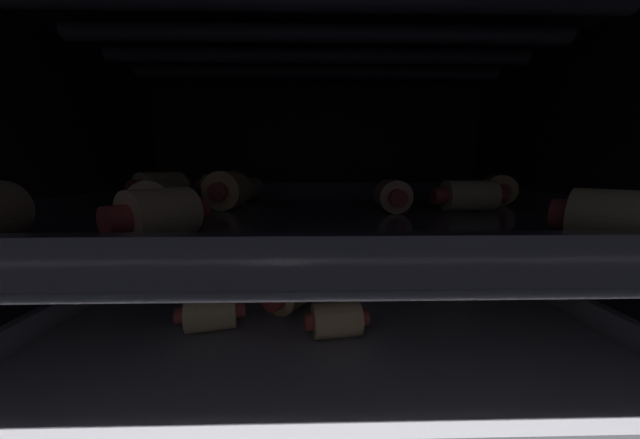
% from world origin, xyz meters
% --- Properties ---
extents(ground_plane, '(0.57, 0.53, 0.01)m').
position_xyz_m(ground_plane, '(0.00, 0.00, -0.01)').
color(ground_plane, black).
extents(oven_wall_back, '(0.57, 0.01, 0.39)m').
position_xyz_m(oven_wall_back, '(0.00, 0.26, 0.20)').
color(oven_wall_back, black).
rests_on(oven_wall_back, ground_plane).
extents(oven_wall_left, '(0.01, 0.50, 0.39)m').
position_xyz_m(oven_wall_left, '(-0.28, 0.00, 0.20)').
color(oven_wall_left, black).
rests_on(oven_wall_left, ground_plane).
extents(oven_wall_right, '(0.01, 0.50, 0.39)m').
position_xyz_m(oven_wall_right, '(0.28, 0.00, 0.20)').
color(oven_wall_right, black).
rests_on(oven_wall_right, ground_plane).
extents(heating_element, '(0.44, 0.24, 0.02)m').
position_xyz_m(heating_element, '(0.00, 0.00, 0.37)').
color(heating_element, '#333338').
extents(oven_rack_lower, '(0.52, 0.49, 0.01)m').
position_xyz_m(oven_rack_lower, '(0.00, 0.00, 0.12)').
color(oven_rack_lower, slate).
extents(baking_tray_lower, '(0.43, 0.38, 0.03)m').
position_xyz_m(baking_tray_lower, '(0.00, 0.00, 0.13)').
color(baking_tray_lower, gray).
rests_on(baking_tray_lower, oven_rack_lower).
extents(pig_in_blanket_lower_0, '(0.04, 0.06, 0.03)m').
position_xyz_m(pig_in_blanket_lower_0, '(0.03, 0.09, 0.15)').
color(pig_in_blanket_lower_0, '#E1C783').
rests_on(pig_in_blanket_lower_0, baking_tray_lower).
extents(pig_in_blanket_lower_1, '(0.05, 0.05, 0.03)m').
position_xyz_m(pig_in_blanket_lower_1, '(0.17, 0.07, 0.15)').
color(pig_in_blanket_lower_1, '#E2B083').
rests_on(pig_in_blanket_lower_1, baking_tray_lower).
extents(pig_in_blanket_lower_2, '(0.05, 0.03, 0.03)m').
position_xyz_m(pig_in_blanket_lower_2, '(0.01, -0.08, 0.14)').
color(pig_in_blanket_lower_2, '#DEB379').
rests_on(pig_in_blanket_lower_2, baking_tray_lower).
extents(pig_in_blanket_lower_3, '(0.05, 0.03, 0.03)m').
position_xyz_m(pig_in_blanket_lower_3, '(0.09, 0.16, 0.15)').
color(pig_in_blanket_lower_3, '#E7C47F').
rests_on(pig_in_blanket_lower_3, baking_tray_lower).
extents(pig_in_blanket_lower_4, '(0.05, 0.04, 0.03)m').
position_xyz_m(pig_in_blanket_lower_4, '(0.12, -0.01, 0.15)').
color(pig_in_blanket_lower_4, '#DDC577').
rests_on(pig_in_blanket_lower_4, baking_tray_lower).
extents(pig_in_blanket_lower_5, '(0.04, 0.06, 0.03)m').
position_xyz_m(pig_in_blanket_lower_5, '(-0.05, 0.12, 0.15)').
color(pig_in_blanket_lower_5, '#ECBA6E').
rests_on(pig_in_blanket_lower_5, baking_tray_lower).
extents(pig_in_blanket_lower_6, '(0.05, 0.03, 0.03)m').
position_xyz_m(pig_in_blanket_lower_6, '(-0.09, -0.07, 0.15)').
color(pig_in_blanket_lower_6, '#DDBF85').
rests_on(pig_in_blanket_lower_6, baking_tray_lower).
extents(pig_in_blanket_lower_7, '(0.05, 0.03, 0.03)m').
position_xyz_m(pig_in_blanket_lower_7, '(-0.09, 0.06, 0.15)').
color(pig_in_blanket_lower_7, '#E2B271').
rests_on(pig_in_blanket_lower_7, baking_tray_lower).
extents(pig_in_blanket_lower_8, '(0.04, 0.05, 0.03)m').
position_xyz_m(pig_in_blanket_lower_8, '(-0.13, 0.07, 0.15)').
color(pig_in_blanket_lower_8, '#D6BA78').
rests_on(pig_in_blanket_lower_8, baking_tray_lower).
extents(pig_in_blanket_lower_9, '(0.04, 0.05, 0.03)m').
position_xyz_m(pig_in_blanket_lower_9, '(-0.04, 0.05, 0.15)').
color(pig_in_blanket_lower_9, '#DFC179').
rests_on(pig_in_blanket_lower_9, baking_tray_lower).
extents(pig_in_blanket_lower_10, '(0.04, 0.05, 0.03)m').
position_xyz_m(pig_in_blanket_lower_10, '(-0.03, -0.04, 0.15)').
color(pig_in_blanket_lower_10, '#ECC77A').
rests_on(pig_in_blanket_lower_10, baking_tray_lower).
extents(oven_rack_upper, '(0.52, 0.49, 0.01)m').
position_xyz_m(oven_rack_upper, '(0.00, -0.00, 0.21)').
color(oven_rack_upper, slate).
extents(baking_tray_upper, '(0.43, 0.38, 0.02)m').
position_xyz_m(baking_tray_upper, '(0.00, 0.00, 0.22)').
color(baking_tray_upper, '#4C4C51').
rests_on(baking_tray_upper, oven_rack_upper).
extents(pig_in_blanket_upper_0, '(0.05, 0.06, 0.03)m').
position_xyz_m(pig_in_blanket_upper_0, '(-0.15, 0.01, 0.23)').
color(pig_in_blanket_upper_0, '#E9C877').
rests_on(pig_in_blanket_upper_0, baking_tray_upper).
extents(pig_in_blanket_upper_1, '(0.06, 0.03, 0.03)m').
position_xyz_m(pig_in_blanket_upper_1, '(0.12, -0.04, 0.23)').
color(pig_in_blanket_upper_1, '#D5B97D').
rests_on(pig_in_blanket_upper_1, baking_tray_upper).
extents(pig_in_blanket_upper_2, '(0.04, 0.06, 0.03)m').
position_xyz_m(pig_in_blanket_upper_2, '(0.18, 0.02, 0.23)').
color(pig_in_blanket_upper_2, '#D7BF6E').
rests_on(pig_in_blanket_upper_2, baking_tray_upper).
extents(pig_in_blanket_upper_3, '(0.03, 0.06, 0.03)m').
position_xyz_m(pig_in_blanket_upper_3, '(-0.11, -0.08, 0.23)').
color(pig_in_blanket_upper_3, '#DAC183').
rests_on(pig_in_blanket_upper_3, baking_tray_upper).
extents(pig_in_blanket_upper_4, '(0.04, 0.05, 0.03)m').
position_xyz_m(pig_in_blanket_upper_4, '(0.13, -0.16, 0.23)').
color(pig_in_blanket_upper_4, '#D6C67B').
rests_on(pig_in_blanket_upper_4, baking_tray_upper).
extents(pig_in_blanket_upper_5, '(0.03, 0.05, 0.03)m').
position_xyz_m(pig_in_blanket_upper_5, '(0.06, -0.04, 0.23)').
color(pig_in_blanket_upper_5, '#E6B97B').
rests_on(pig_in_blanket_upper_5, baking_tray_upper).
extents(pig_in_blanket_upper_6, '(0.05, 0.03, 0.03)m').
position_xyz_m(pig_in_blanket_upper_6, '(-0.13, 0.11, 0.23)').
color(pig_in_blanket_upper_6, '#DABC7B').
rests_on(pig_in_blanket_upper_6, baking_tray_upper).
extents(pig_in_blanket_upper_7, '(0.04, 0.05, 0.03)m').
position_xyz_m(pig_in_blanket_upper_7, '(-0.09, -0.14, 0.23)').
color(pig_in_blanket_upper_7, '#DDBD7E').
rests_on(pig_in_blanket_upper_7, baking_tray_upper).
extents(pig_in_blanket_upper_8, '(0.03, 0.06, 0.02)m').
position_xyz_m(pig_in_blanket_upper_8, '(-0.08, 0.06, 0.23)').
color(pig_in_blanket_upper_8, '#DEBA86').
rests_on(pig_in_blanket_upper_8, baking_tray_upper).
extents(pig_in_blanket_upper_9, '(0.04, 0.05, 0.03)m').
position_xyz_m(pig_in_blanket_upper_9, '(-0.08, -0.02, 0.24)').
color(pig_in_blanket_upper_9, '#E4BF73').
rests_on(pig_in_blanket_upper_9, baking_tray_upper).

